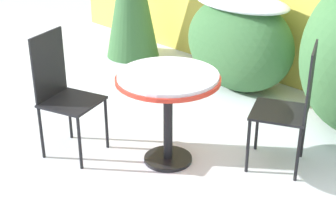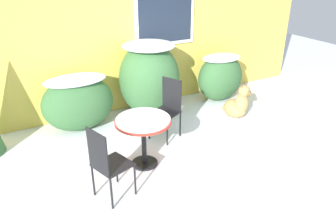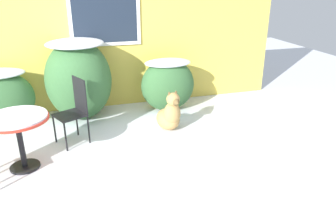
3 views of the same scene
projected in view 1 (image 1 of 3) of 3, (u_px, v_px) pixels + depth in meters
ground_plane at (196, 206)px, 3.41m from camera, size 16.00×16.00×0.00m
shrub_left at (239, 41)px, 4.97m from camera, size 1.17×0.72×0.93m
patio_table at (168, 89)px, 3.68m from camera, size 0.76×0.76×0.71m
patio_chair_near_table at (292, 104)px, 3.64m from camera, size 0.52×0.52×0.95m
patio_chair_far_side at (63, 91)px, 3.85m from camera, size 0.49×0.49×0.95m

